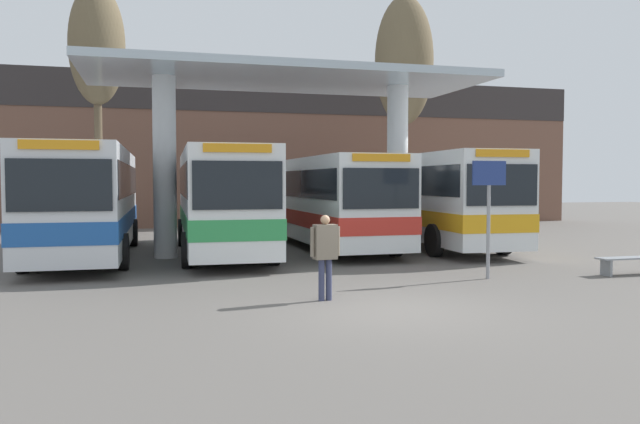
# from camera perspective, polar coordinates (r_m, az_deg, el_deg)

# --- Properties ---
(ground_plane) EXTENTS (100.00, 100.00, 0.00)m
(ground_plane) POSITION_cam_1_polar(r_m,az_deg,el_deg) (11.99, 6.50, -8.84)
(ground_plane) COLOR #605B56
(townhouse_backdrop) EXTENTS (40.00, 0.58, 8.00)m
(townhouse_backdrop) POSITION_cam_1_polar(r_m,az_deg,el_deg) (33.57, -7.77, 6.63)
(townhouse_backdrop) COLOR brown
(townhouse_backdrop) RESTS_ON ground_plane
(station_canopy) EXTENTS (12.84, 5.34, 5.94)m
(station_canopy) POSITION_cam_1_polar(r_m,az_deg,el_deg) (20.83, -3.07, 10.05)
(station_canopy) COLOR silver
(station_canopy) RESTS_ON ground_plane
(transit_bus_left_bay) EXTENTS (2.92, 11.24, 3.41)m
(transit_bus_left_bay) POSITION_cam_1_polar(r_m,az_deg,el_deg) (21.27, -20.48, 1.23)
(transit_bus_left_bay) COLOR silver
(transit_bus_left_bay) RESTS_ON ground_plane
(transit_bus_center_bay) EXTENTS (2.93, 10.43, 3.39)m
(transit_bus_center_bay) POSITION_cam_1_polar(r_m,az_deg,el_deg) (20.93, -9.02, 1.33)
(transit_bus_center_bay) COLOR white
(transit_bus_center_bay) RESTS_ON ground_plane
(transit_bus_right_bay) EXTENTS (2.90, 10.14, 3.23)m
(transit_bus_right_bay) POSITION_cam_1_polar(r_m,az_deg,el_deg) (22.57, 0.89, 1.26)
(transit_bus_right_bay) COLOR white
(transit_bus_right_bay) RESTS_ON ground_plane
(transit_bus_far_right_bay) EXTENTS (3.02, 11.03, 3.37)m
(transit_bus_far_right_bay) POSITION_cam_1_polar(r_m,az_deg,el_deg) (23.77, 9.95, 1.49)
(transit_bus_far_right_bay) COLOR white
(transit_bus_far_right_bay) RESTS_ON ground_plane
(waiting_bench_mid_platform) EXTENTS (1.95, 0.44, 0.46)m
(waiting_bench_mid_platform) POSITION_cam_1_polar(r_m,az_deg,el_deg) (18.07, 26.62, -4.05)
(waiting_bench_mid_platform) COLOR gray
(waiting_bench_mid_platform) RESTS_ON ground_plane
(info_sign_platform) EXTENTS (0.90, 0.09, 2.92)m
(info_sign_platform) POSITION_cam_1_polar(r_m,az_deg,el_deg) (15.93, 15.18, 1.53)
(info_sign_platform) COLOR gray
(info_sign_platform) RESTS_ON ground_plane
(pedestrian_waiting) EXTENTS (0.65, 0.30, 1.74)m
(pedestrian_waiting) POSITION_cam_1_polar(r_m,az_deg,el_deg) (12.63, 0.47, -3.35)
(pedestrian_waiting) COLOR #333856
(pedestrian_waiting) RESTS_ON ground_plane
(poplar_tree_behind_left) EXTENTS (2.22, 2.22, 10.40)m
(poplar_tree_behind_left) POSITION_cam_1_polar(r_m,az_deg,el_deg) (27.57, -19.73, 13.98)
(poplar_tree_behind_left) COLOR brown
(poplar_tree_behind_left) RESTS_ON ground_plane
(poplar_tree_behind_right) EXTENTS (2.73, 2.73, 11.07)m
(poplar_tree_behind_right) POSITION_cam_1_polar(r_m,az_deg,el_deg) (30.24, 7.70, 13.33)
(poplar_tree_behind_right) COLOR brown
(poplar_tree_behind_right) RESTS_ON ground_plane
(parked_car_street) EXTENTS (4.36, 2.24, 2.18)m
(parked_car_street) POSITION_cam_1_polar(r_m,az_deg,el_deg) (29.86, -0.14, 0.21)
(parked_car_street) COLOR maroon
(parked_car_street) RESTS_ON ground_plane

